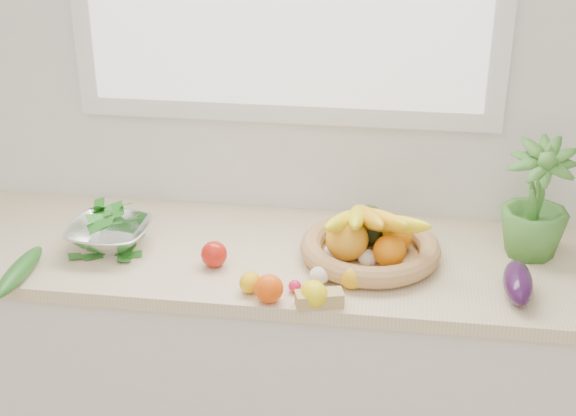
# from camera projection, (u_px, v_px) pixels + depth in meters

# --- Properties ---
(back_wall) EXTENTS (4.50, 0.02, 2.70)m
(back_wall) POSITION_uv_depth(u_px,v_px,m) (287.00, 73.00, 2.42)
(back_wall) COLOR white
(back_wall) RESTS_ON ground
(counter_cabinet) EXTENTS (2.20, 0.58, 0.86)m
(counter_cabinet) POSITION_uv_depth(u_px,v_px,m) (273.00, 381.00, 2.54)
(counter_cabinet) COLOR silver
(counter_cabinet) RESTS_ON ground
(countertop) EXTENTS (2.24, 0.62, 0.04)m
(countertop) POSITION_uv_depth(u_px,v_px,m) (272.00, 256.00, 2.35)
(countertop) COLOR beige
(countertop) RESTS_ON counter_cabinet
(orange_loose) EXTENTS (0.10, 0.10, 0.08)m
(orange_loose) POSITION_uv_depth(u_px,v_px,m) (269.00, 289.00, 2.07)
(orange_loose) COLOR #F95007
(orange_loose) RESTS_ON countertop
(lemon_a) EXTENTS (0.10, 0.11, 0.07)m
(lemon_a) POSITION_uv_depth(u_px,v_px,m) (314.00, 294.00, 2.06)
(lemon_a) COLOR yellow
(lemon_a) RESTS_ON countertop
(lemon_b) EXTENTS (0.06, 0.07, 0.06)m
(lemon_b) POSITION_uv_depth(u_px,v_px,m) (250.00, 282.00, 2.12)
(lemon_b) COLOR yellow
(lemon_b) RESTS_ON countertop
(lemon_c) EXTENTS (0.10, 0.10, 0.06)m
(lemon_c) POSITION_uv_depth(u_px,v_px,m) (350.00, 277.00, 2.14)
(lemon_c) COLOR #E59F0C
(lemon_c) RESTS_ON countertop
(apple) EXTENTS (0.07, 0.07, 0.07)m
(apple) POSITION_uv_depth(u_px,v_px,m) (214.00, 254.00, 2.25)
(apple) COLOR red
(apple) RESTS_ON countertop
(ginger) EXTENTS (0.13, 0.08, 0.04)m
(ginger) POSITION_uv_depth(u_px,v_px,m) (319.00, 299.00, 2.06)
(ginger) COLOR tan
(ginger) RESTS_ON countertop
(garlic_a) EXTENTS (0.06, 0.06, 0.05)m
(garlic_a) POSITION_uv_depth(u_px,v_px,m) (368.00, 258.00, 2.25)
(garlic_a) COLOR white
(garlic_a) RESTS_ON countertop
(garlic_b) EXTENTS (0.06, 0.06, 0.05)m
(garlic_b) POSITION_uv_depth(u_px,v_px,m) (333.00, 252.00, 2.28)
(garlic_b) COLOR white
(garlic_b) RESTS_ON countertop
(garlic_c) EXTENTS (0.06, 0.06, 0.05)m
(garlic_c) POSITION_uv_depth(u_px,v_px,m) (320.00, 275.00, 2.16)
(garlic_c) COLOR white
(garlic_c) RESTS_ON countertop
(eggplant) EXTENTS (0.08, 0.20, 0.08)m
(eggplant) POSITION_uv_depth(u_px,v_px,m) (518.00, 282.00, 2.10)
(eggplant) COLOR #2D0E35
(eggplant) RESTS_ON countertop
(cucumber) EXTENTS (0.05, 0.28, 0.05)m
(cucumber) POSITION_uv_depth(u_px,v_px,m) (19.00, 271.00, 2.18)
(cucumber) COLOR #1D591A
(cucumber) RESTS_ON countertop
(radish) EXTENTS (0.04, 0.04, 0.03)m
(radish) POSITION_uv_depth(u_px,v_px,m) (295.00, 286.00, 2.13)
(radish) COLOR #D91B4A
(radish) RESTS_ON countertop
(potted_herb) EXTENTS (0.22, 0.22, 0.35)m
(potted_herb) POSITION_uv_depth(u_px,v_px,m) (536.00, 199.00, 2.25)
(potted_herb) COLOR #42812F
(potted_herb) RESTS_ON countertop
(fruit_basket) EXTENTS (0.51, 0.51, 0.19)m
(fruit_basket) POSITION_uv_depth(u_px,v_px,m) (369.00, 241.00, 2.28)
(fruit_basket) COLOR tan
(fruit_basket) RESTS_ON countertop
(colander_with_spinach) EXTENTS (0.24, 0.24, 0.12)m
(colander_with_spinach) POSITION_uv_depth(u_px,v_px,m) (109.00, 229.00, 2.33)
(colander_with_spinach) COLOR silver
(colander_with_spinach) RESTS_ON countertop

